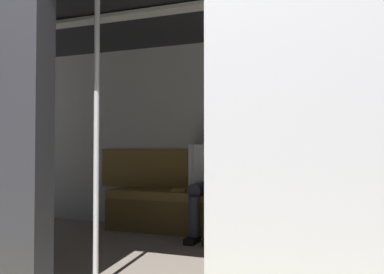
{
  "coord_description": "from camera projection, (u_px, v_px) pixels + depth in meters",
  "views": [
    {
      "loc": [
        -1.15,
        1.91,
        0.9
      ],
      "look_at": [
        0.1,
        -1.26,
        0.99
      ],
      "focal_mm": 39.49,
      "sensor_mm": 36.0,
      "label": 1
    }
  ],
  "objects": [
    {
      "name": "train_car",
      "position": [
        194.0,
        77.0,
        3.36
      ],
      "size": [
        6.4,
        2.75,
        2.22
      ],
      "color": "silver",
      "rests_on": "ground_plane"
    },
    {
      "name": "bench_seat",
      "position": [
        236.0,
        204.0,
        4.27
      ],
      "size": [
        2.9,
        0.44,
        0.44
      ],
      "color": "olive",
      "rests_on": "ground_plane"
    },
    {
      "name": "person_seated",
      "position": [
        212.0,
        172.0,
        4.32
      ],
      "size": [
        0.55,
        0.68,
        1.17
      ],
      "color": "silver",
      "rests_on": "ground_plane"
    },
    {
      "name": "handbag",
      "position": [
        262.0,
        186.0,
        4.23
      ],
      "size": [
        0.26,
        0.15,
        0.17
      ],
      "color": "#262D4C",
      "rests_on": "bench_seat"
    },
    {
      "name": "book",
      "position": [
        179.0,
        190.0,
        4.54
      ],
      "size": [
        0.21,
        0.25,
        0.03
      ],
      "primitive_type": "cube",
      "rotation": [
        0.0,
        0.0,
        0.3
      ],
      "color": "gold",
      "rests_on": "bench_seat"
    },
    {
      "name": "grab_pole_door",
      "position": [
        97.0,
        127.0,
        2.74
      ],
      "size": [
        0.04,
        0.04,
        2.08
      ],
      "primitive_type": "cylinder",
      "color": "silver",
      "rests_on": "ground_plane"
    }
  ]
}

